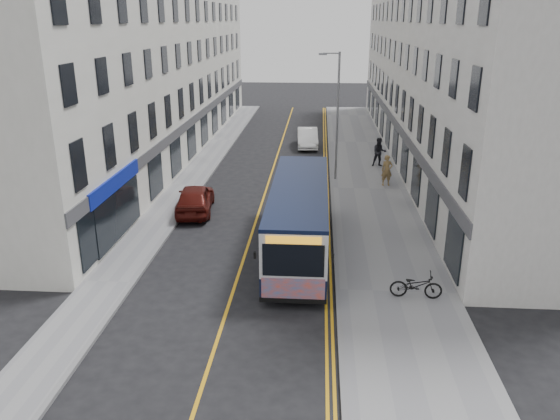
% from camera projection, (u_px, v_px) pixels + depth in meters
% --- Properties ---
extents(ground, '(140.00, 140.00, 0.00)m').
position_uv_depth(ground, '(239.00, 274.00, 22.26)').
color(ground, black).
rests_on(ground, ground).
extents(pavement_east, '(4.50, 64.00, 0.12)m').
position_uv_depth(pavement_east, '(369.00, 189.00, 33.10)').
color(pavement_east, gray).
rests_on(pavement_east, ground).
extents(pavement_west, '(2.00, 64.00, 0.12)m').
position_uv_depth(pavement_west, '(187.00, 185.00, 33.87)').
color(pavement_west, gray).
rests_on(pavement_west, ground).
extents(kerb_east, '(0.18, 64.00, 0.13)m').
position_uv_depth(kerb_east, '(332.00, 188.00, 33.25)').
color(kerb_east, slate).
rests_on(kerb_east, ground).
extents(kerb_west, '(0.18, 64.00, 0.13)m').
position_uv_depth(kerb_west, '(202.00, 186.00, 33.80)').
color(kerb_west, slate).
rests_on(kerb_west, ground).
extents(road_centre_line, '(0.12, 64.00, 0.01)m').
position_uv_depth(road_centre_line, '(267.00, 188.00, 33.54)').
color(road_centre_line, orange).
rests_on(road_centre_line, ground).
extents(road_dbl_yellow_inner, '(0.10, 64.00, 0.01)m').
position_uv_depth(road_dbl_yellow_inner, '(324.00, 189.00, 33.30)').
color(road_dbl_yellow_inner, orange).
rests_on(road_dbl_yellow_inner, ground).
extents(road_dbl_yellow_outer, '(0.10, 64.00, 0.01)m').
position_uv_depth(road_dbl_yellow_outer, '(328.00, 189.00, 33.29)').
color(road_dbl_yellow_outer, orange).
rests_on(road_dbl_yellow_outer, ground).
extents(terrace_east, '(6.00, 46.00, 13.00)m').
position_uv_depth(terrace_east, '(438.00, 68.00, 39.06)').
color(terrace_east, silver).
rests_on(terrace_east, ground).
extents(terrace_west, '(6.00, 46.00, 13.00)m').
position_uv_depth(terrace_west, '(157.00, 66.00, 40.46)').
color(terrace_west, white).
rests_on(terrace_west, ground).
extents(streetlamp, '(1.32, 0.18, 8.00)m').
position_uv_depth(streetlamp, '(336.00, 112.00, 33.68)').
color(streetlamp, gray).
rests_on(streetlamp, ground).
extents(city_bus, '(2.47, 10.58, 3.07)m').
position_uv_depth(city_bus, '(299.00, 216.00, 23.93)').
color(city_bus, black).
rests_on(city_bus, ground).
extents(bicycle, '(1.93, 0.76, 1.00)m').
position_uv_depth(bicycle, '(416.00, 285.00, 20.02)').
color(bicycle, black).
rests_on(bicycle, pavement_east).
extents(pedestrian_near, '(0.76, 0.56, 1.90)m').
position_uv_depth(pedestrian_near, '(387.00, 170.00, 33.40)').
color(pedestrian_near, olive).
rests_on(pedestrian_near, pavement_east).
extents(pedestrian_far, '(1.03, 0.83, 2.00)m').
position_uv_depth(pedestrian_far, '(379.00, 152.00, 37.69)').
color(pedestrian_far, black).
rests_on(pedestrian_far, pavement_east).
extents(car_white, '(1.82, 4.61, 1.49)m').
position_uv_depth(car_white, '(307.00, 138.00, 43.97)').
color(car_white, white).
rests_on(car_white, ground).
extents(car_maroon, '(2.33, 4.72, 1.55)m').
position_uv_depth(car_maroon, '(195.00, 198.00, 29.15)').
color(car_maroon, '#51120D').
rests_on(car_maroon, ground).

